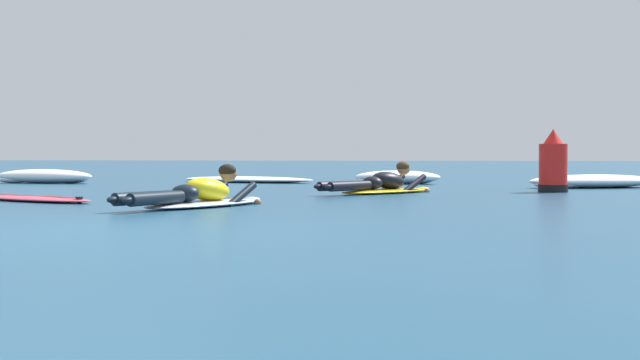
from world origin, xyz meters
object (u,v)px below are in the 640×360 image
at_px(surfer_near, 199,195).
at_px(channel_marker_buoy, 553,167).
at_px(surfer_far, 381,185).
at_px(drifting_surfboard, 36,199).

xyz_separation_m(surfer_near, channel_marker_buoy, (4.41, 4.83, 0.26)).
distance_m(surfer_near, surfer_far, 4.23).
distance_m(surfer_far, drifting_surfboard, 5.14).
distance_m(surfer_near, drifting_surfboard, 2.59).
bearing_deg(channel_marker_buoy, surfer_near, -132.39).
xyz_separation_m(surfer_near, surfer_far, (1.74, 3.86, -0.00)).
bearing_deg(drifting_surfboard, surfer_near, -19.47).
bearing_deg(surfer_far, channel_marker_buoy, 20.08).
height_order(surfer_near, drifting_surfboard, surfer_near).
xyz_separation_m(surfer_far, channel_marker_buoy, (2.66, 0.97, 0.26)).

